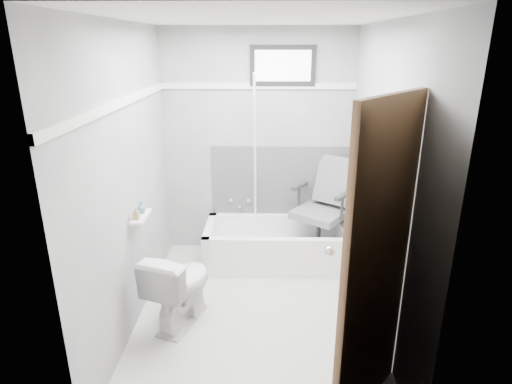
{
  "coord_description": "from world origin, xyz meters",
  "views": [
    {
      "loc": [
        0.07,
        -3.19,
        2.24
      ],
      "look_at": [
        0.0,
        0.35,
        1.0
      ],
      "focal_mm": 30.0,
      "sensor_mm": 36.0,
      "label": 1
    }
  ],
  "objects_px": {
    "office_chair": "(320,207)",
    "door": "(440,298)",
    "toilet": "(180,286)",
    "soap_bottle_b": "(141,207)",
    "bathtub": "(276,244)",
    "soap_bottle_a": "(136,213)"
  },
  "relations": [
    {
      "from": "office_chair",
      "to": "door",
      "type": "bearing_deg",
      "value": -45.39
    },
    {
      "from": "toilet",
      "to": "door",
      "type": "distance_m",
      "value": 2.08
    },
    {
      "from": "door",
      "to": "soap_bottle_b",
      "type": "xyz_separation_m",
      "value": [
        -1.92,
        1.35,
        -0.04
      ]
    },
    {
      "from": "bathtub",
      "to": "toilet",
      "type": "distance_m",
      "value": 1.34
    },
    {
      "from": "soap_bottle_a",
      "to": "toilet",
      "type": "bearing_deg",
      "value": -8.76
    },
    {
      "from": "door",
      "to": "bathtub",
      "type": "bearing_deg",
      "value": 109.31
    },
    {
      "from": "office_chair",
      "to": "toilet",
      "type": "distance_m",
      "value": 1.71
    },
    {
      "from": "office_chair",
      "to": "door",
      "type": "relative_size",
      "value": 0.5
    },
    {
      "from": "office_chair",
      "to": "soap_bottle_a",
      "type": "bearing_deg",
      "value": -110.18
    },
    {
      "from": "toilet",
      "to": "bathtub",
      "type": "bearing_deg",
      "value": -109.15
    },
    {
      "from": "toilet",
      "to": "soap_bottle_a",
      "type": "relative_size",
      "value": 7.01
    },
    {
      "from": "toilet",
      "to": "soap_bottle_a",
      "type": "xyz_separation_m",
      "value": [
        -0.32,
        0.05,
        0.63
      ]
    },
    {
      "from": "bathtub",
      "to": "door",
      "type": "distance_m",
      "value": 2.47
    },
    {
      "from": "office_chair",
      "to": "soap_bottle_a",
      "type": "relative_size",
      "value": 10.26
    },
    {
      "from": "soap_bottle_a",
      "to": "soap_bottle_b",
      "type": "relative_size",
      "value": 1.04
    },
    {
      "from": "door",
      "to": "soap_bottle_a",
      "type": "distance_m",
      "value": 2.27
    },
    {
      "from": "office_chair",
      "to": "soap_bottle_a",
      "type": "xyz_separation_m",
      "value": [
        -1.59,
        -1.05,
        0.35
      ]
    },
    {
      "from": "office_chair",
      "to": "door",
      "type": "xyz_separation_m",
      "value": [
        0.33,
        -2.26,
        0.38
      ]
    },
    {
      "from": "soap_bottle_a",
      "to": "soap_bottle_b",
      "type": "xyz_separation_m",
      "value": [
        0.0,
        0.14,
        -0.01
      ]
    },
    {
      "from": "bathtub",
      "to": "soap_bottle_a",
      "type": "height_order",
      "value": "soap_bottle_a"
    },
    {
      "from": "bathtub",
      "to": "door",
      "type": "bearing_deg",
      "value": -70.69
    },
    {
      "from": "door",
      "to": "soap_bottle_b",
      "type": "height_order",
      "value": "door"
    }
  ]
}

